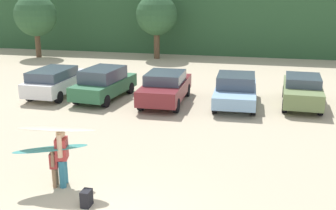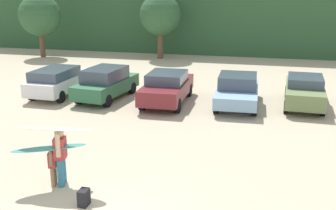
{
  "view_description": "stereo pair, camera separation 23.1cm",
  "coord_description": "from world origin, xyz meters",
  "views": [
    {
      "loc": [
        3.63,
        -8.12,
        5.59
      ],
      "look_at": [
        0.3,
        6.2,
        1.38
      ],
      "focal_mm": 44.35,
      "sensor_mm": 36.0,
      "label": 1
    },
    {
      "loc": [
        3.86,
        -8.07,
        5.59
      ],
      "look_at": [
        0.3,
        6.2,
        1.38
      ],
      "focal_mm": 44.35,
      "sensor_mm": 36.0,
      "label": 2
    }
  ],
  "objects": [
    {
      "name": "parked_car_maroon",
      "position": [
        -1.01,
        11.24,
        0.81
      ],
      "size": [
        1.99,
        4.63,
        1.55
      ],
      "rotation": [
        0.0,
        0.0,
        1.59
      ],
      "color": "maroon",
      "rests_on": "ground_plane"
    },
    {
      "name": "hillside_ridge",
      "position": [
        0.0,
        32.32,
        3.44
      ],
      "size": [
        108.0,
        12.0,
        6.89
      ],
      "primitive_type": "cube",
      "color": "#2D5633",
      "rests_on": "ground_plane"
    },
    {
      "name": "parked_car_forest_green",
      "position": [
        -4.26,
        11.3,
        0.84
      ],
      "size": [
        2.22,
        4.45,
        1.62
      ],
      "rotation": [
        0.0,
        0.0,
        1.46
      ],
      "color": "#2D6642",
      "rests_on": "ground_plane"
    },
    {
      "name": "backpack_dropped",
      "position": [
        -0.69,
        0.95,
        0.22
      ],
      "size": [
        0.24,
        0.34,
        0.45
      ],
      "color": "black",
      "rests_on": "ground_plane"
    },
    {
      "name": "surfboard_cream",
      "position": [
        -1.91,
        1.87,
        1.74
      ],
      "size": [
        2.37,
        0.93,
        0.18
      ],
      "rotation": [
        0.0,
        0.0,
        3.27
      ],
      "color": "beige"
    },
    {
      "name": "surfboard_teal",
      "position": [
        -2.09,
        1.77,
        1.17
      ],
      "size": [
        2.1,
        1.56,
        0.14
      ],
      "rotation": [
        0.0,
        0.0,
        3.67
      ],
      "color": "teal"
    },
    {
      "name": "tree_far_left",
      "position": [
        -4.78,
        24.01,
        3.42
      ],
      "size": [
        3.23,
        3.23,
        5.07
      ],
      "color": "brown",
      "rests_on": "ground_plane"
    },
    {
      "name": "parked_car_olive_green",
      "position": [
        5.55,
        12.32,
        0.77
      ],
      "size": [
        1.92,
        4.4,
        1.46
      ],
      "rotation": [
        0.0,
        0.0,
        1.53
      ],
      "color": "#6B7F4C",
      "rests_on": "ground_plane"
    },
    {
      "name": "tree_center_right",
      "position": [
        -14.39,
        22.45,
        3.35
      ],
      "size": [
        3.34,
        3.34,
        5.04
      ],
      "color": "brown",
      "rests_on": "ground_plane"
    },
    {
      "name": "person_adult",
      "position": [
        -1.83,
        1.93,
        0.97
      ],
      "size": [
        0.42,
        0.7,
        1.72
      ],
      "rotation": [
        0.0,
        0.0,
        3.42
      ],
      "color": "teal",
      "rests_on": "ground_plane"
    },
    {
      "name": "person_child",
      "position": [
        -2.05,
        1.84,
        0.68
      ],
      "size": [
        0.29,
        0.48,
        1.2
      ],
      "rotation": [
        0.0,
        0.0,
        3.42
      ],
      "color": "#8C6B4C",
      "rests_on": "ground_plane"
    },
    {
      "name": "parked_car_sky_blue",
      "position": [
        2.39,
        11.65,
        0.78
      ],
      "size": [
        2.09,
        4.57,
        1.51
      ],
      "rotation": [
        0.0,
        0.0,
        1.61
      ],
      "color": "#84ADD1",
      "rests_on": "ground_plane"
    },
    {
      "name": "parked_car_white",
      "position": [
        -6.95,
        11.41,
        0.8
      ],
      "size": [
        1.89,
        4.65,
        1.5
      ],
      "rotation": [
        0.0,
        0.0,
        1.55
      ],
      "color": "white",
      "rests_on": "ground_plane"
    }
  ]
}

